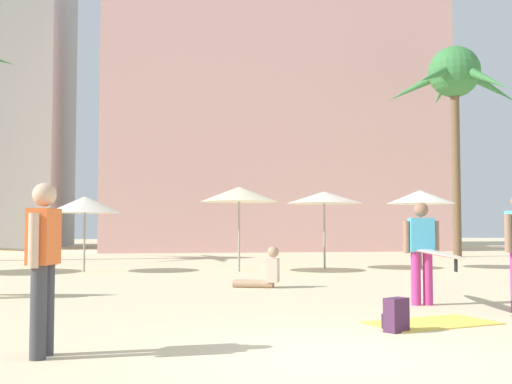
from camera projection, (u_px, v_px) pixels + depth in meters
ground at (338, 358)px, 6.25m from camera, size 120.00×120.00×0.00m
hotel_pink at (266, 128)px, 37.12m from camera, size 18.30×10.76×14.26m
palm_tree_far_left at (454, 81)px, 27.50m from camera, size 5.79×6.23×9.18m
cafe_umbrella_0 at (239, 194)px, 18.25m from camera, size 2.28×2.28×2.46m
cafe_umbrella_1 at (85, 205)px, 18.18m from camera, size 2.10×2.10×2.18m
cafe_umbrella_2 at (324, 198)px, 19.48m from camera, size 2.39×2.39×2.39m
cafe_umbrella_4 at (420, 197)px, 19.77m from camera, size 2.13×2.13×2.44m
beach_towel at (432, 323)px, 8.48m from camera, size 1.92×1.39×0.01m
backpack at (396, 315)px, 7.82m from camera, size 0.35×0.34×0.42m
person_mid_right at (265, 273)px, 13.47m from camera, size 1.04×0.67×0.88m
person_near_left at (424, 250)px, 10.38m from camera, size 0.67×3.04×1.71m
person_mid_center at (43, 261)px, 6.34m from camera, size 0.30×0.61×1.75m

